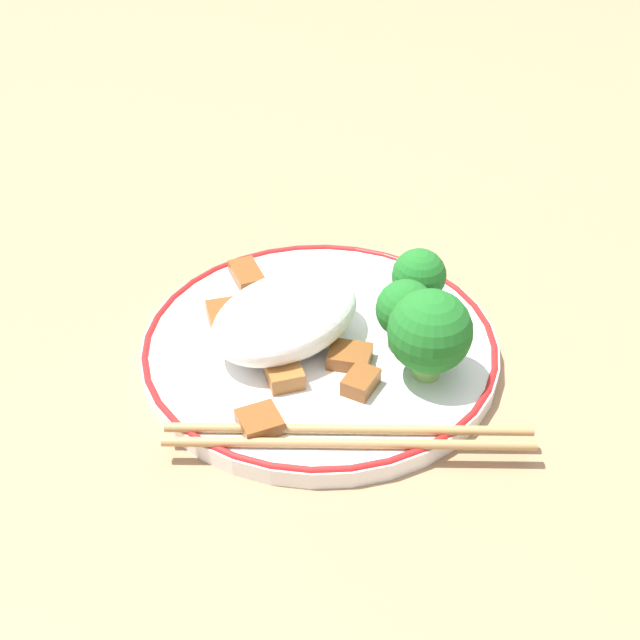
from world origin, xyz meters
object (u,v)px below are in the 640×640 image
(plate, at_px, (320,347))
(broccoli_back_center, at_px, (405,310))
(broccoli_back_left, at_px, (430,332))
(chopsticks, at_px, (349,436))
(broccoli_back_right, at_px, (419,276))

(plate, relative_size, broccoli_back_center, 5.04)
(broccoli_back_left, height_order, broccoli_back_center, broccoli_back_left)
(broccoli_back_center, distance_m, chopsticks, 0.11)
(broccoli_back_left, distance_m, broccoli_back_right, 0.08)
(plate, distance_m, broccoli_back_right, 0.09)
(broccoli_back_center, relative_size, chopsticks, 0.28)
(broccoli_back_right, height_order, chopsticks, broccoli_back_right)
(plate, bearing_deg, broccoli_back_left, 111.46)
(broccoli_back_right, bearing_deg, broccoli_back_center, 30.08)
(plate, bearing_deg, broccoli_back_center, 137.19)
(plate, bearing_deg, broccoli_back_right, 167.26)
(plate, relative_size, chopsticks, 1.40)
(plate, height_order, broccoli_back_center, broccoli_back_center)
(broccoli_back_center, bearing_deg, broccoli_back_right, -149.92)
(broccoli_back_right, xyz_separation_m, chopsticks, (0.14, 0.07, -0.03))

